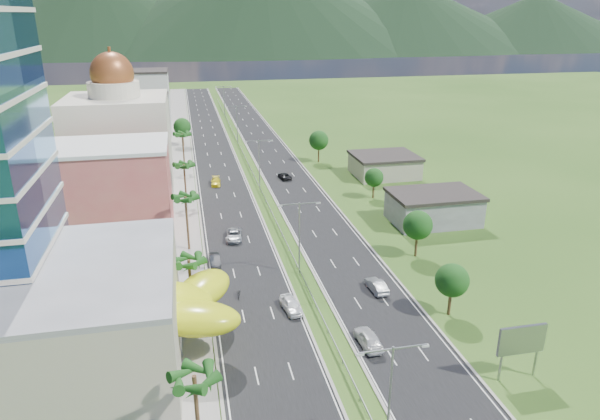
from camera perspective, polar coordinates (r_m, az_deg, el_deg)
ground at (r=69.88m, az=1.69°, el=-10.42°), size 500.00×500.00×0.00m
road_left at (r=152.68m, az=-9.27°, el=6.48°), size 11.00×260.00×0.04m
road_right at (r=154.12m, az=-3.67°, el=6.83°), size 11.00×260.00×0.04m
sidewalk_left at (r=152.51m, az=-12.85°, el=6.23°), size 7.00×260.00×0.12m
median_guardrail at (r=135.70m, az=-5.64°, el=5.18°), size 0.10×216.06×0.76m
streetlight_median_a at (r=46.47m, az=9.59°, el=-18.51°), size 6.04×0.25×11.00m
streetlight_median_b at (r=75.60m, az=-0.08°, el=-2.22°), size 6.04×0.25×11.00m
streetlight_median_c at (r=113.04m, az=-4.39°, el=5.37°), size 6.04×0.25×11.00m
streetlight_median_d at (r=156.68m, az=-6.76°, el=9.47°), size 6.04×0.25×11.00m
streetlight_median_e at (r=200.93m, az=-8.11°, el=11.77°), size 6.04×0.25×11.00m
mall_podium at (r=62.75m, az=-26.99°, el=-10.89°), size 30.00×24.00×11.00m
lime_canopy at (r=62.55m, az=-15.69°, el=-9.92°), size 18.00×15.00×7.40m
pink_shophouse at (r=95.49m, az=-19.68°, el=1.89°), size 20.00×15.00×15.00m
domed_building at (r=116.61m, az=-18.67°, el=7.16°), size 20.00×20.00×28.70m
midrise_grey at (r=141.55m, az=-17.17°, el=8.08°), size 16.00×15.00×16.00m
midrise_beige at (r=163.37m, az=-16.59°, el=9.13°), size 16.00×15.00×13.00m
midrise_white at (r=185.62m, az=-16.25°, el=11.20°), size 16.00×15.00×18.00m
billboard at (r=60.04m, az=22.56°, el=-12.82°), size 5.20×0.35×6.20m
shed_near at (r=99.31m, az=14.02°, el=0.12°), size 15.00×10.00×5.00m
shed_far at (r=126.31m, az=8.97°, el=4.63°), size 14.00×12.00×4.40m
palm_tree_a at (r=45.59m, az=-11.19°, el=-17.46°), size 3.60×3.60×9.10m
palm_tree_b at (r=66.71m, az=-11.77°, el=-5.57°), size 3.60×3.60×8.10m
palm_tree_c at (r=84.75m, az=-12.13°, el=1.10°), size 3.60×3.60×9.60m
palm_tree_d at (r=107.04m, az=-12.28°, el=4.55°), size 3.60×3.60×8.60m
palm_tree_e at (r=131.17m, az=-12.45°, el=7.74°), size 3.60×3.60×9.40m
leafy_tree_lfar at (r=156.21m, az=-12.46°, el=8.67°), size 4.90×4.90×8.05m
leafy_tree_ra at (r=68.83m, az=15.91°, el=-7.24°), size 4.20×4.20×6.90m
leafy_tree_rb at (r=83.71m, az=12.45°, el=-1.60°), size 4.55×4.55×7.47m
leafy_tree_rc at (r=109.49m, az=7.90°, el=3.45°), size 3.85×3.85×6.33m
leafy_tree_rd at (r=135.77m, az=2.01°, el=7.43°), size 4.90×4.90×8.05m
mountain_ridge at (r=514.99m, az=-4.07°, el=16.21°), size 860.00×140.00×90.00m
car_white_near_left at (r=68.90m, az=-0.94°, el=-10.06°), size 2.61×5.08×1.66m
car_dark_left at (r=81.81m, az=-9.08°, el=-5.26°), size 1.69×4.42×1.44m
car_silver_mid_left at (r=90.06m, az=-7.05°, el=-2.68°), size 3.14×5.72×1.52m
car_yellow_far_left at (r=119.42m, az=-8.97°, el=3.00°), size 2.33×5.04×1.43m
car_white_near_right at (r=62.89m, az=7.30°, el=-13.42°), size 2.34×5.34×1.79m
car_silver_right at (r=74.15m, az=8.14°, el=-7.97°), size 2.07×4.95×1.59m
car_dark_far_right at (r=122.56m, az=-1.66°, el=3.67°), size 2.92×5.15×1.36m
motorcycle at (r=72.51m, az=-6.54°, el=-8.69°), size 0.97×2.18×1.35m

